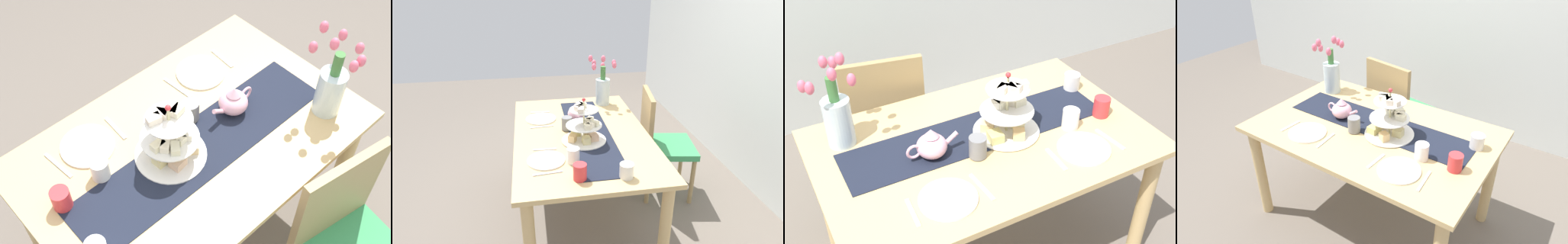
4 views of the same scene
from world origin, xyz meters
The scene contains 17 objects.
ground_plane centered at (0.00, 0.00, 0.00)m, with size 8.00×8.00×0.00m, color #6B6056.
dining_table centered at (0.00, 0.00, 0.62)m, with size 1.47×0.93×0.73m.
chair_left centered at (-0.24, 0.69, 0.50)m, with size 0.49×0.49×0.91m.
table_runner centered at (0.00, 0.06, 0.73)m, with size 1.23×0.28×0.00m, color black.
tiered_cake_stand centered at (0.12, 0.00, 0.83)m, with size 0.30×0.30×0.30m.
teapot centered at (-0.25, 0.00, 0.79)m, with size 0.24×0.13×0.14m.
tulip_vase centered at (-0.55, 0.27, 0.88)m, with size 0.21×0.23×0.43m.
cream_jug centered at (0.60, 0.16, 0.77)m, with size 0.08×0.08×0.09m, color white.
dinner_plate_left centered at (-0.30, -0.27, 0.73)m, with size 0.23×0.23×0.01m, color white.
fork_left centered at (-0.44, -0.27, 0.73)m, with size 0.02×0.15×0.01m, color silver.
knife_left centered at (-0.15, -0.27, 0.73)m, with size 0.01×0.17×0.01m, color silver.
dinner_plate_right centered at (0.35, -0.27, 0.73)m, with size 0.23×0.23×0.01m, color white.
fork_right centered at (0.20, -0.27, 0.73)m, with size 0.02×0.15×0.01m, color silver.
knife_right centered at (0.49, -0.27, 0.73)m, with size 0.01×0.17×0.01m, color silver.
mug_grey centered at (-0.08, -0.09, 0.78)m, with size 0.08×0.08×0.10m, color slate.
mug_white_text centered at (0.39, -0.11, 0.78)m, with size 0.08×0.08×0.10m, color white.
mug_orange centered at (0.58, -0.10, 0.78)m, with size 0.08×0.08×0.10m, color red.
Camera 2 is at (2.18, -0.33, 1.79)m, focal length 31.71 mm.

